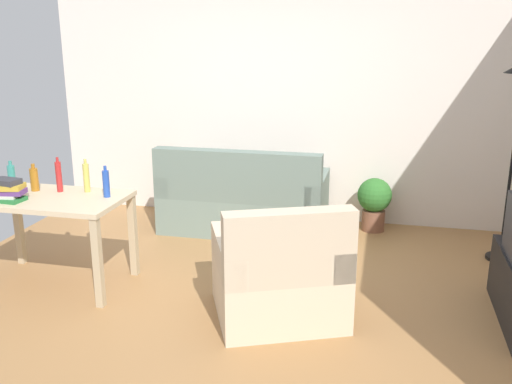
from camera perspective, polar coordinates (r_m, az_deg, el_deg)
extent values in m
cube|color=#9E7042|center=(4.64, -2.64, -10.67)|extent=(5.20, 4.40, 0.02)
cube|color=silver|center=(6.33, 2.61, 9.42)|extent=(5.20, 0.10, 2.70)
cube|color=slate|center=(6.11, -1.13, -1.86)|extent=(1.71, 0.84, 0.40)
cube|color=slate|center=(5.66, -1.99, 1.55)|extent=(1.71, 0.16, 0.52)
cube|color=slate|center=(5.88, 6.19, 0.51)|extent=(0.16, 0.84, 0.22)
cube|color=slate|center=(6.25, -8.06, 1.35)|extent=(0.16, 0.84, 0.22)
cylinder|color=black|center=(5.82, 23.26, -6.06)|extent=(0.26, 0.26, 0.03)
cylinder|color=black|center=(5.57, 24.21, 2.14)|extent=(0.03, 0.03, 1.68)
cube|color=#C6B28E|center=(4.92, -19.92, -0.67)|extent=(1.20, 0.71, 0.04)
cube|color=tan|center=(4.51, -15.57, -6.89)|extent=(0.06, 0.06, 0.72)
cube|color=tan|center=(5.58, -22.69, -3.13)|extent=(0.06, 0.06, 0.72)
cube|color=tan|center=(5.02, -12.21, -4.29)|extent=(0.06, 0.06, 0.72)
cylinder|color=brown|center=(6.20, 11.66, -2.78)|extent=(0.24, 0.24, 0.22)
sphere|color=#2D6B28|center=(6.12, 11.81, -0.30)|extent=(0.36, 0.36, 0.36)
cube|color=beige|center=(4.31, 2.21, -9.70)|extent=(1.16, 1.13, 0.40)
cube|color=#C0AD91|center=(3.82, 3.37, -5.63)|extent=(0.89, 0.50, 0.52)
cube|color=#C8B597|center=(4.28, 7.12, -5.50)|extent=(0.48, 0.84, 0.22)
cube|color=#C8B597|center=(4.13, -2.80, -6.20)|extent=(0.48, 0.84, 0.22)
cylinder|color=teal|center=(5.27, -23.28, 1.40)|extent=(0.06, 0.06, 0.20)
cylinder|color=teal|center=(5.25, -23.43, 2.67)|extent=(0.03, 0.03, 0.04)
cylinder|color=#9E6019|center=(5.12, -21.33, 1.17)|extent=(0.07, 0.07, 0.19)
cylinder|color=#9E6019|center=(5.10, -21.46, 2.43)|extent=(0.03, 0.03, 0.04)
cylinder|color=#AD2323|center=(5.01, -19.15, 1.44)|extent=(0.05, 0.05, 0.25)
cylinder|color=#AD2323|center=(4.98, -19.30, 3.08)|extent=(0.02, 0.02, 0.04)
cylinder|color=#BCB24C|center=(4.94, -16.63, 1.37)|extent=(0.05, 0.05, 0.24)
cylinder|color=#BCB24C|center=(4.91, -16.76, 2.95)|extent=(0.02, 0.02, 0.04)
cylinder|color=#2347A3|center=(4.74, -14.79, 0.79)|extent=(0.05, 0.05, 0.22)
cylinder|color=#2347A3|center=(4.71, -14.90, 2.31)|extent=(0.02, 0.02, 0.04)
cube|color=#236B33|center=(4.91, -23.57, -0.66)|extent=(0.26, 0.18, 0.03)
cube|color=beige|center=(4.91, -23.62, -0.31)|extent=(0.19, 0.18, 0.02)
cube|color=#593372|center=(4.89, -23.57, 0.03)|extent=(0.27, 0.18, 0.04)
cube|color=#B7932D|center=(4.89, -23.70, 0.48)|extent=(0.28, 0.21, 0.04)
cube|color=#333338|center=(4.89, -23.76, 0.97)|extent=(0.23, 0.16, 0.04)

